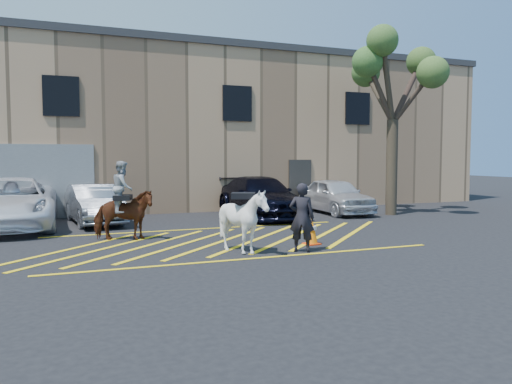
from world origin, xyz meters
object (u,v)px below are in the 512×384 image
object	(u,v)px
car_silver_sedan	(94,204)
car_blue_suv	(260,197)
saddled_white	(243,221)
tree	(393,72)
handler	(302,217)
traffic_cone	(312,231)
mounted_bay	(123,208)
car_white_pickup	(10,203)
car_white_suv	(335,196)

from	to	relation	value
car_silver_sedan	car_blue_suv	bearing A→B (deg)	-10.04
saddled_white	tree	distance (m)	11.07
car_blue_suv	handler	world-z (taller)	handler
saddled_white	traffic_cone	distance (m)	2.22
handler	mounted_bay	bearing A→B (deg)	-7.10
traffic_cone	tree	world-z (taller)	tree
mounted_bay	car_silver_sedan	bearing A→B (deg)	97.48
car_silver_sedan	tree	distance (m)	12.46
car_silver_sedan	saddled_white	distance (m)	7.59
tree	car_blue_suv	bearing A→B (deg)	166.54
mounted_bay	tree	xyz separation A→B (m)	(10.78, 2.44, 4.80)
car_white_pickup	handler	world-z (taller)	handler
car_white_suv	tree	size ratio (longest dim) A/B	0.58
car_white_suv	handler	size ratio (longest dim) A/B	2.52
car_white_pickup	traffic_cone	distance (m)	9.90
handler	tree	distance (m)	10.23
handler	saddled_white	world-z (taller)	handler
car_white_suv	traffic_cone	distance (m)	7.61
car_white_suv	tree	world-z (taller)	tree
handler	mounted_bay	world-z (taller)	mounted_bay
car_white_pickup	tree	xyz separation A→B (m)	(13.91, -1.26, 4.87)
car_white_suv	saddled_white	size ratio (longest dim) A/B	2.37
car_white_pickup	mounted_bay	size ratio (longest dim) A/B	2.68
handler	traffic_cone	distance (m)	1.21
car_white_pickup	tree	distance (m)	14.79
car_blue_suv	handler	bearing A→B (deg)	-103.35
mounted_bay	car_blue_suv	bearing A→B (deg)	33.31
car_blue_suv	tree	world-z (taller)	tree
car_blue_suv	car_white_suv	bearing A→B (deg)	1.23
handler	saddled_white	size ratio (longest dim) A/B	0.94
car_blue_suv	mounted_bay	size ratio (longest dim) A/B	2.42
car_blue_suv	tree	size ratio (longest dim) A/B	0.73
mounted_bay	traffic_cone	bearing A→B (deg)	-28.57
car_white_pickup	handler	bearing A→B (deg)	-45.03
car_silver_sedan	saddled_white	size ratio (longest dim) A/B	2.29
car_blue_suv	handler	distance (m)	7.22
car_white_pickup	tree	size ratio (longest dim) A/B	0.81
car_silver_sedan	car_blue_suv	distance (m)	6.13
car_blue_suv	saddled_white	world-z (taller)	saddled_white
car_blue_suv	car_white_suv	distance (m)	3.37
tree	mounted_bay	bearing A→B (deg)	-167.25
handler	traffic_cone	size ratio (longest dim) A/B	2.32
mounted_bay	saddled_white	bearing A→B (deg)	-50.51
car_white_suv	mounted_bay	bearing A→B (deg)	-155.94
car_white_pickup	car_blue_suv	distance (m)	8.73
traffic_cone	mounted_bay	bearing A→B (deg)	151.43
saddled_white	traffic_cone	bearing A→B (deg)	13.19
handler	traffic_cone	xyz separation A→B (m)	(0.72, 0.84, -0.48)
car_white_pickup	car_blue_suv	size ratio (longest dim) A/B	1.11
car_silver_sedan	car_white_suv	world-z (taller)	car_white_suv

